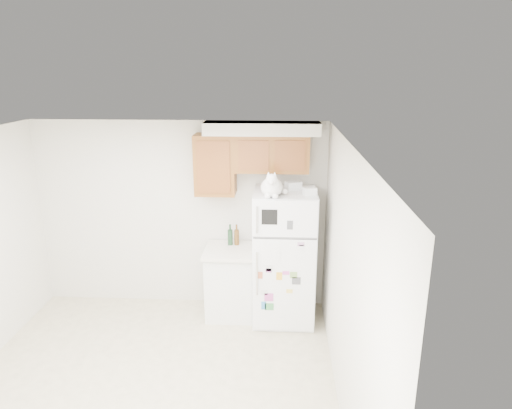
# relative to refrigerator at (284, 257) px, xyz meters

# --- Properties ---
(ground_plane) EXTENTS (3.80, 4.00, 0.01)m
(ground_plane) POSITION_rel_refrigerator_xyz_m (-1.37, -1.61, -0.86)
(ground_plane) COLOR beige
(room_shell) EXTENTS (3.84, 4.04, 2.52)m
(room_shell) POSITION_rel_refrigerator_xyz_m (-1.25, -1.36, 0.82)
(room_shell) COLOR beige
(room_shell) RESTS_ON ground_plane
(refrigerator) EXTENTS (0.76, 0.78, 1.70)m
(refrigerator) POSITION_rel_refrigerator_xyz_m (0.00, 0.00, 0.00)
(refrigerator) COLOR white
(refrigerator) RESTS_ON ground_plane
(base_counter) EXTENTS (0.64, 0.64, 0.92)m
(base_counter) POSITION_rel_refrigerator_xyz_m (-0.69, 0.07, -0.39)
(base_counter) COLOR white
(base_counter) RESTS_ON ground_plane
(cat) EXTENTS (0.31, 0.46, 0.32)m
(cat) POSITION_rel_refrigerator_xyz_m (-0.16, -0.22, 0.97)
(cat) COLOR white
(cat) RESTS_ON refrigerator
(storage_box_back) EXTENTS (0.22, 0.19, 0.10)m
(storage_box_back) POSITION_rel_refrigerator_xyz_m (0.10, 0.10, 0.90)
(storage_box_back) COLOR white
(storage_box_back) RESTS_ON refrigerator
(storage_box_front) EXTENTS (0.17, 0.15, 0.09)m
(storage_box_front) POSITION_rel_refrigerator_xyz_m (0.28, -0.13, 0.89)
(storage_box_front) COLOR white
(storage_box_front) RESTS_ON refrigerator
(bottle_green) EXTENTS (0.06, 0.06, 0.28)m
(bottle_green) POSITION_rel_refrigerator_xyz_m (-0.70, 0.21, 0.21)
(bottle_green) COLOR #19381E
(bottle_green) RESTS_ON base_counter
(bottle_amber) EXTENTS (0.06, 0.06, 0.27)m
(bottle_amber) POSITION_rel_refrigerator_xyz_m (-0.62, 0.22, 0.21)
(bottle_amber) COLOR #593814
(bottle_amber) RESTS_ON base_counter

